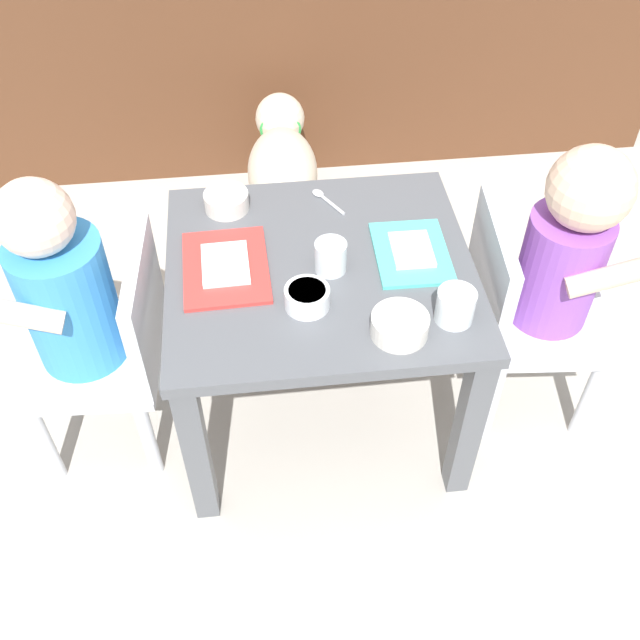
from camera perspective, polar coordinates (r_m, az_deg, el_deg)
ground_plane at (r=1.65m, az=0.00°, el=-6.56°), size 7.00×7.00×0.00m
dining_table at (r=1.39m, az=0.00°, el=2.08°), size 0.56×0.52×0.42m
seated_child_left at (r=1.37m, az=-18.59°, el=1.39°), size 0.30×0.30×0.66m
seated_child_right at (r=1.43m, az=18.04°, el=4.41°), size 0.30×0.30×0.65m
dog at (r=1.96m, az=-2.98°, el=12.17°), size 0.20×0.44×0.32m
food_tray_left at (r=1.34m, az=-7.40°, el=4.18°), size 0.16×0.21×0.02m
food_tray_right at (r=1.37m, az=7.17°, el=5.30°), size 0.14×0.18×0.02m
water_cup_left at (r=1.24m, az=10.52°, el=0.95°), size 0.07×0.07×0.06m
water_cup_right at (r=1.31m, az=0.84°, el=4.85°), size 0.06×0.06×0.06m
cereal_bowl_right_side at (r=1.47m, az=-7.34°, el=9.27°), size 0.09×0.09×0.04m
veggie_bowl_near at (r=1.25m, az=-1.01°, el=1.81°), size 0.08×0.08×0.04m
cereal_bowl_left_side at (r=1.21m, az=6.26°, el=-0.38°), size 0.10×0.10×0.04m
spoon_by_left_tray at (r=1.48m, az=0.42°, el=9.46°), size 0.06×0.09×0.01m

